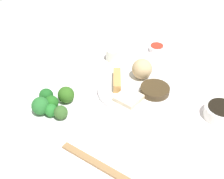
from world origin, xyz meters
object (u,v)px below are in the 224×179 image
(soy_sauce_bowl, at_px, (221,112))
(chopsticks_pair, at_px, (97,164))
(main_plate, at_px, (135,90))
(sauce_ramekin_sweet_and_sour, at_px, (157,49))
(teacup, at_px, (113,55))
(broccoli_plate, at_px, (52,110))

(soy_sauce_bowl, xyz_separation_m, chopsticks_pair, (0.04, 0.42, -0.01))
(main_plate, bearing_deg, sauce_ramekin_sweet_and_sour, -52.99)
(main_plate, height_order, chopsticks_pair, main_plate)
(main_plate, xyz_separation_m, soy_sauce_bowl, (-0.24, -0.15, 0.01))
(teacup, bearing_deg, broccoli_plate, 115.71)
(main_plate, relative_size, sauce_ramekin_sweet_and_sour, 4.18)
(teacup, bearing_deg, soy_sauce_bowl, -166.42)
(broccoli_plate, bearing_deg, chopsticks_pair, -175.81)
(main_plate, distance_m, soy_sauce_bowl, 0.29)
(broccoli_plate, relative_size, sauce_ramekin_sweet_and_sour, 3.74)
(main_plate, xyz_separation_m, chopsticks_pair, (-0.20, 0.26, -0.00))
(broccoli_plate, bearing_deg, teacup, -64.29)
(soy_sauce_bowl, bearing_deg, chopsticks_pair, 84.28)
(main_plate, bearing_deg, broccoli_plate, 78.94)
(teacup, bearing_deg, main_plate, 168.63)
(broccoli_plate, relative_size, soy_sauce_bowl, 2.26)
(main_plate, xyz_separation_m, broccoli_plate, (0.06, 0.28, -0.00))
(soy_sauce_bowl, bearing_deg, teacup, 13.58)
(sauce_ramekin_sweet_and_sour, xyz_separation_m, chopsticks_pair, (-0.37, 0.49, -0.01))
(soy_sauce_bowl, distance_m, teacup, 0.47)
(sauce_ramekin_sweet_and_sour, distance_m, teacup, 0.19)
(broccoli_plate, bearing_deg, soy_sauce_bowl, -124.29)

